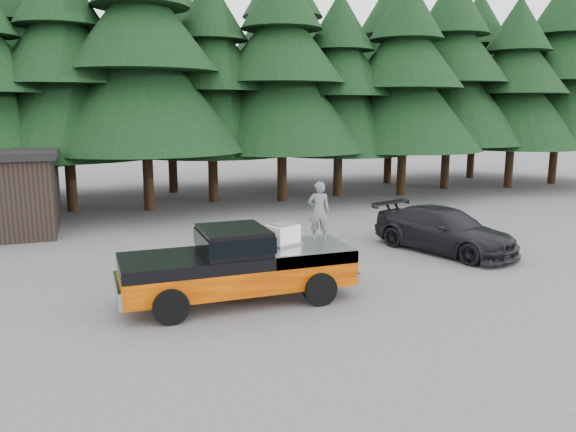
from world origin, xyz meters
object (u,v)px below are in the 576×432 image
object	(u,v)px
pickup_truck	(238,276)
air_compressor	(283,235)
man_on_bed	(319,211)
parked_car	(444,230)

from	to	relation	value
pickup_truck	air_compressor	world-z (taller)	air_compressor
pickup_truck	man_on_bed	bearing A→B (deg)	7.90
pickup_truck	parked_car	size ratio (longest dim) A/B	1.16
pickup_truck	man_on_bed	world-z (taller)	man_on_bed
man_on_bed	parked_car	size ratio (longest dim) A/B	0.31
parked_car	pickup_truck	bearing A→B (deg)	178.26
parked_car	man_on_bed	bearing A→B (deg)	-177.97
air_compressor	man_on_bed	bearing A→B (deg)	-16.76
man_on_bed	pickup_truck	bearing A→B (deg)	25.44
air_compressor	man_on_bed	distance (m)	1.22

